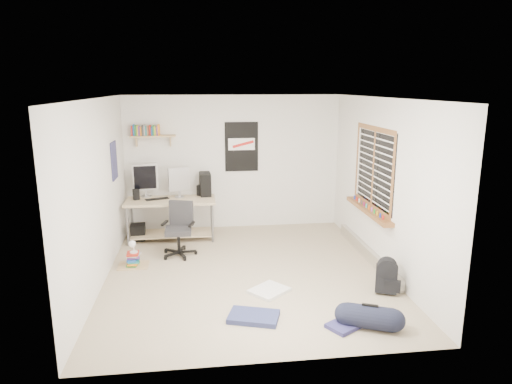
{
  "coord_description": "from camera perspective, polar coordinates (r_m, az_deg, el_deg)",
  "views": [
    {
      "loc": [
        -0.64,
        -6.19,
        2.67
      ],
      "look_at": [
        0.18,
        0.3,
        1.13
      ],
      "focal_mm": 32.0,
      "sensor_mm": 36.0,
      "label": 1
    }
  ],
  "objects": [
    {
      "name": "speaker_right",
      "position": [
        8.31,
        -7.0,
        0.17
      ],
      "size": [
        0.13,
        0.13,
        0.2
      ],
      "primitive_type": "cube",
      "rotation": [
        0.0,
        0.0,
        -0.38
      ],
      "color": "black",
      "rests_on": "desk"
    },
    {
      "name": "back_wall",
      "position": [
        8.59,
        -2.82,
        3.69
      ],
      "size": [
        4.0,
        0.01,
        2.5
      ],
      "primitive_type": "cube",
      "color": "silver",
      "rests_on": "ground"
    },
    {
      "name": "keyboard",
      "position": [
        8.19,
        -12.25,
        -0.89
      ],
      "size": [
        0.43,
        0.27,
        0.02
      ],
      "primitive_type": "cube",
      "rotation": [
        0.0,
        0.0,
        0.35
      ],
      "color": "black",
      "rests_on": "desk"
    },
    {
      "name": "desk",
      "position": [
        8.2,
        -10.54,
        -3.33
      ],
      "size": [
        1.67,
        1.06,
        0.71
      ],
      "primitive_type": "cube",
      "rotation": [
        0.0,
        0.0,
        0.27
      ],
      "color": "#CEB98E",
      "rests_on": "floor"
    },
    {
      "name": "window",
      "position": [
        7.1,
        14.36,
        2.91
      ],
      "size": [
        0.1,
        1.5,
        1.26
      ],
      "primitive_type": "cube",
      "color": "brown",
      "rests_on": "right_wall"
    },
    {
      "name": "ceiling",
      "position": [
        6.23,
        -1.31,
        11.7
      ],
      "size": [
        4.0,
        4.5,
        0.01
      ],
      "primitive_type": "cube",
      "color": "white",
      "rests_on": "ground"
    },
    {
      "name": "poster_left_wall",
      "position": [
        7.61,
        -17.32,
        3.77
      ],
      "size": [
        0.02,
        0.42,
        0.6
      ],
      "primitive_type": "cube",
      "color": "navy",
      "rests_on": "left_wall"
    },
    {
      "name": "right_wall",
      "position": [
        6.88,
        15.59,
        0.82
      ],
      "size": [
        0.01,
        4.5,
        2.5
      ],
      "primitive_type": "cube",
      "color": "silver",
      "rests_on": "ground"
    },
    {
      "name": "subwoofer",
      "position": [
        8.35,
        -14.53,
        -4.86
      ],
      "size": [
        0.27,
        0.27,
        0.28
      ],
      "primitive_type": "cube",
      "rotation": [
        0.0,
        0.0,
        0.05
      ],
      "color": "black",
      "rests_on": "floor"
    },
    {
      "name": "wall_shelf",
      "position": [
        8.42,
        -12.76,
        6.83
      ],
      "size": [
        0.8,
        0.22,
        0.24
      ],
      "primitive_type": "cube",
      "color": "tan",
      "rests_on": "back_wall"
    },
    {
      "name": "desk_lamp",
      "position": [
        7.09,
        -15.1,
        -6.11
      ],
      "size": [
        0.15,
        0.21,
        0.2
      ],
      "primitive_type": "cube",
      "rotation": [
        0.0,
        0.0,
        0.19
      ],
      "color": "silver",
      "rests_on": "book_stack"
    },
    {
      "name": "left_wall",
      "position": [
        6.5,
        -19.12,
        -0.14
      ],
      "size": [
        0.01,
        4.5,
        2.5
      ],
      "primitive_type": "cube",
      "color": "silver",
      "rests_on": "ground"
    },
    {
      "name": "poster_back_wall",
      "position": [
        8.53,
        -1.82,
        5.67
      ],
      "size": [
        0.62,
        0.03,
        0.92
      ],
      "primitive_type": "cube",
      "color": "black",
      "rests_on": "back_wall"
    },
    {
      "name": "monitor_right",
      "position": [
        8.2,
        -9.58,
        0.68
      ],
      "size": [
        0.39,
        0.22,
        0.42
      ],
      "primitive_type": "cube",
      "rotation": [
        0.0,
        0.0,
        0.35
      ],
      "color": "#B2B2B7",
      "rests_on": "desk"
    },
    {
      "name": "jeans_b",
      "position": [
        5.45,
        10.99,
        -16.04
      ],
      "size": [
        0.46,
        0.43,
        0.05
      ],
      "primitive_type": "cube",
      "rotation": [
        0.0,
        0.0,
        0.55
      ],
      "color": "navy",
      "rests_on": "floor"
    },
    {
      "name": "pc_tower",
      "position": [
        8.32,
        -6.37,
        0.97
      ],
      "size": [
        0.21,
        0.41,
        0.42
      ],
      "primitive_type": "cube",
      "rotation": [
        0.0,
        0.0,
        0.06
      ],
      "color": "black",
      "rests_on": "desk"
    },
    {
      "name": "baseboard_heater",
      "position": [
        7.45,
        13.8,
        -7.43
      ],
      "size": [
        0.08,
        2.5,
        0.18
      ],
      "primitive_type": "cube",
      "color": "#B7B2A8",
      "rests_on": "floor"
    },
    {
      "name": "office_chair",
      "position": [
        7.35,
        -9.71,
        -4.23
      ],
      "size": [
        0.7,
        0.7,
        0.87
      ],
      "primitive_type": "cube",
      "rotation": [
        0.0,
        0.0,
        -0.27
      ],
      "color": "#28272A",
      "rests_on": "floor"
    },
    {
      "name": "duffel_bag",
      "position": [
        5.45,
        14.0,
        -14.87
      ],
      "size": [
        0.35,
        0.35,
        0.52
      ],
      "primitive_type": "cylinder",
      "rotation": [
        0.0,
        0.0,
        -0.41
      ],
      "color": "black",
      "rests_on": "floor"
    },
    {
      "name": "book_stack",
      "position": [
        7.18,
        -15.13,
        -7.79
      ],
      "size": [
        0.51,
        0.47,
        0.28
      ],
      "primitive_type": "cube",
      "rotation": [
        0.0,
        0.0,
        0.39
      ],
      "color": "brown",
      "rests_on": "floor"
    },
    {
      "name": "backpack",
      "position": [
        6.3,
        15.97,
        -10.38
      ],
      "size": [
        0.34,
        0.31,
        0.36
      ],
      "primitive_type": "cube",
      "rotation": [
        0.0,
        0.0,
        -0.4
      ],
      "color": "black",
      "rests_on": "floor"
    },
    {
      "name": "jeans_a",
      "position": [
        5.52,
        -0.29,
        -15.33
      ],
      "size": [
        0.66,
        0.53,
        0.06
      ],
      "primitive_type": "cube",
      "rotation": [
        0.0,
        0.0,
        -0.31
      ],
      "color": "navy",
      "rests_on": "floor"
    },
    {
      "name": "monitor_left",
      "position": [
        8.37,
        -13.62,
        0.93
      ],
      "size": [
        0.44,
        0.15,
        0.47
      ],
      "primitive_type": "cube",
      "rotation": [
        0.0,
        0.0,
        0.09
      ],
      "color": "#A7A7AC",
      "rests_on": "desk"
    },
    {
      "name": "floor",
      "position": [
        6.78,
        -1.19,
        -10.03
      ],
      "size": [
        4.0,
        4.5,
        0.01
      ],
      "primitive_type": "cube",
      "color": "gray",
      "rests_on": "ground"
    },
    {
      "name": "tshirt",
      "position": [
        6.17,
        1.65,
        -12.21
      ],
      "size": [
        0.61,
        0.6,
        0.04
      ],
      "primitive_type": "cube",
      "rotation": [
        0.0,
        0.0,
        0.7
      ],
      "color": "silver",
      "rests_on": "floor"
    },
    {
      "name": "speaker_left",
      "position": [
        8.22,
        -14.75,
        -0.34
      ],
      "size": [
        0.13,
        0.13,
        0.2
      ],
      "primitive_type": "cube",
      "rotation": [
        0.0,
        0.0,
        0.4
      ],
      "color": "black",
      "rests_on": "desk"
    }
  ]
}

